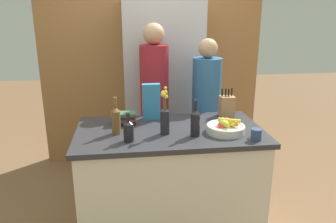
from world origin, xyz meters
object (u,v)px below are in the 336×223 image
knife_block (227,106)px  flower_vase (165,118)px  bottle_wine (129,130)px  person_at_sink (155,100)px  person_in_blue (206,108)px  cereal_box (151,102)px  bottle_vinegar (116,120)px  book_stack (124,118)px  bottle_oil (195,122)px  fruit_bowl (226,127)px  refrigerator (162,88)px  coffee_mug (256,134)px

knife_block → flower_vase: size_ratio=0.68×
knife_block → bottle_wine: 1.01m
person_at_sink → person_in_blue: size_ratio=1.09×
cereal_box → bottle_vinegar: bearing=-132.8°
knife_block → book_stack: bearing=-174.1°
cereal_box → bottle_wine: (-0.21, -0.49, -0.07)m
bottle_vinegar → book_stack: bearing=74.9°
flower_vase → bottle_oil: flower_vase is taller
fruit_bowl → person_at_sink: person_at_sink is taller
refrigerator → knife_block: refrigerator is taller
book_stack → bottle_wine: (0.03, -0.39, 0.03)m
coffee_mug → bottle_oil: (-0.43, 0.14, 0.07)m
bottle_oil → person_in_blue: person_in_blue is taller
knife_block → coffee_mug: 0.59m
bottle_vinegar → person_in_blue: person_in_blue is taller
bottle_wine → person_at_sink: person_at_sink is taller
bottle_wine → person_at_sink: 0.93m
bottle_oil → bottle_vinegar: (-0.60, 0.13, 0.00)m
fruit_bowl → person_in_blue: person_in_blue is taller
refrigerator → bottle_oil: refrigerator is taller
cereal_box → bottle_oil: (0.30, -0.45, -0.05)m
bottle_oil → person_at_sink: 0.88m
refrigerator → person_in_blue: (0.37, -0.61, -0.07)m
bottle_vinegar → person_at_sink: size_ratio=0.17×
cereal_box → bottle_wine: 0.54m
person_at_sink → knife_block: bearing=-5.9°
bottle_oil → bottle_vinegar: 0.61m
fruit_bowl → bottle_vinegar: (-0.85, 0.09, 0.07)m
person_at_sink → cereal_box: bearing=-71.8°
bottle_oil → bottle_wine: bottle_oil is taller
flower_vase → person_in_blue: size_ratio=0.24×
fruit_bowl → person_in_blue: size_ratio=0.19×
fruit_bowl → book_stack: 0.85m
refrigerator → book_stack: bearing=-112.8°
flower_vase → person_at_sink: size_ratio=0.22×
coffee_mug → knife_block: bearing=94.4°
cereal_box → coffee_mug: size_ratio=2.78×
book_stack → knife_block: bearing=5.9°
knife_block → person_in_blue: bearing=105.8°
flower_vase → person_at_sink: person_at_sink is taller
cereal_box → person_in_blue: bearing=31.2°
book_stack → cereal_box: bearing=22.5°
refrigerator → flower_vase: 1.35m
fruit_bowl → bottle_wine: bottle_wine is taller
knife_block → coffee_mug: bearing=-85.6°
bottle_oil → book_stack: bearing=146.6°
cereal_box → coffee_mug: bearing=-39.0°
cereal_box → bottle_vinegar: (-0.30, -0.32, -0.04)m
bottle_vinegar → bottle_oil: bearing=-12.1°
fruit_bowl → bottle_wine: (-0.76, -0.08, 0.04)m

